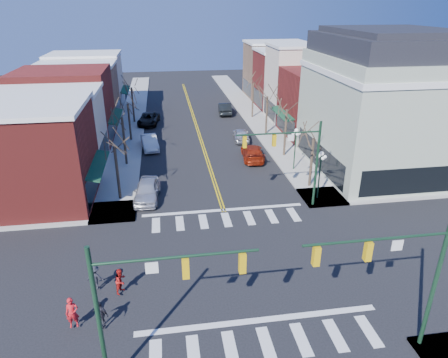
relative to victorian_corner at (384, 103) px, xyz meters
name	(u,v)px	position (x,y,z in m)	size (l,w,h in m)	color
ground	(242,268)	(-16.50, -14.50, -6.66)	(160.00, 160.00, 0.00)	black
sidewalk_left	(124,161)	(-25.25, 5.50, -6.58)	(3.50, 70.00, 0.15)	#9E9B93
sidewalk_right	(284,152)	(-7.75, 5.50, -6.58)	(3.50, 70.00, 0.15)	#9E9B93
bldg_left_brick_a	(26,157)	(-32.00, -2.75, -2.66)	(10.00, 8.50, 8.00)	maroon
bldg_left_stucco_a	(50,132)	(-32.00, 5.00, -2.91)	(10.00, 7.00, 7.50)	beige
bldg_left_brick_b	(66,107)	(-32.00, 13.00, -2.41)	(10.00, 9.00, 8.50)	maroon
bldg_left_tan	(79,95)	(-32.00, 21.25, -2.76)	(10.00, 7.50, 7.80)	#977053
bldg_left_stucco_b	(87,83)	(-32.00, 29.00, -2.56)	(10.00, 8.00, 8.20)	beige
bldg_right_brick_a	(326,103)	(-1.00, 11.25, -2.66)	(10.00, 8.50, 8.00)	maroon
bldg_right_stucco	(305,84)	(-1.00, 19.00, -1.66)	(10.00, 7.00, 10.00)	beige
bldg_right_brick_b	(289,80)	(-1.00, 26.50, -2.41)	(10.00, 8.00, 8.50)	maroon
bldg_right_tan	(275,70)	(-1.00, 34.50, -2.16)	(10.00, 8.00, 9.00)	#977053
victorian_corner	(384,103)	(0.00, 0.00, 0.00)	(12.25, 14.25, 13.30)	#A3AE97
traffic_mast_near_left	(144,296)	(-22.05, -21.90, -1.95)	(6.60, 0.28, 7.20)	#14331E
traffic_mast_near_right	(401,270)	(-10.95, -21.90, -1.95)	(6.60, 0.28, 7.20)	#14331E
traffic_mast_far_right	(295,154)	(-10.95, -7.10, -1.95)	(6.60, 0.28, 7.20)	#14331E
lamppost_corner	(320,167)	(-8.30, -6.00, -3.70)	(0.36, 0.36, 4.33)	#14331E
lamppost_midblock	(295,142)	(-8.30, 0.50, -3.70)	(0.36, 0.36, 4.33)	#14331E
tree_left_a	(118,174)	(-24.90, -3.50, -4.28)	(0.24, 0.24, 4.76)	#382B21
tree_left_b	(124,142)	(-24.90, 4.50, -4.14)	(0.24, 0.24, 5.04)	#382B21
tree_left_c	(130,122)	(-24.90, 12.50, -4.38)	(0.24, 0.24, 4.55)	#382B21
tree_left_d	(133,105)	(-24.90, 20.50, -4.21)	(0.24, 0.24, 4.90)	#382B21
tree_right_a	(311,163)	(-8.10, -3.50, -4.35)	(0.24, 0.24, 4.62)	#382B21
tree_right_b	(285,133)	(-8.10, 4.50, -4.07)	(0.24, 0.24, 5.18)	#382B21
tree_right_c	(267,116)	(-8.10, 12.50, -4.24)	(0.24, 0.24, 4.83)	#382B21
tree_right_d	(253,101)	(-8.10, 20.50, -4.17)	(0.24, 0.24, 4.97)	#382B21
car_left_near	(147,190)	(-22.59, -3.79, -5.82)	(1.97, 4.89, 1.67)	silver
car_left_mid	(150,142)	(-22.60, 9.15, -5.88)	(1.64, 4.71, 1.55)	silver
car_left_far	(149,119)	(-22.90, 19.37, -5.91)	(2.48, 5.39, 1.50)	black
car_right_near	(252,152)	(-11.70, 4.15, -5.90)	(2.13, 5.25, 1.52)	#98230D
car_right_mid	(241,135)	(-11.70, 10.53, -5.91)	(1.77, 4.41, 1.50)	silver
car_right_far	(225,108)	(-11.70, 23.32, -5.81)	(1.79, 5.14, 1.69)	black
pedestrian_red_a	(72,313)	(-26.01, -18.20, -5.63)	(0.64, 0.42, 1.75)	red
pedestrian_red_b	(121,281)	(-23.80, -15.84, -5.73)	(0.75, 0.59, 1.55)	#A91512
pedestrian_dark_a	(100,314)	(-24.61, -18.40, -5.73)	(0.91, 0.38, 1.55)	black
pedestrian_dark_b	(95,277)	(-25.30, -15.29, -5.74)	(0.99, 0.57, 1.54)	#202128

